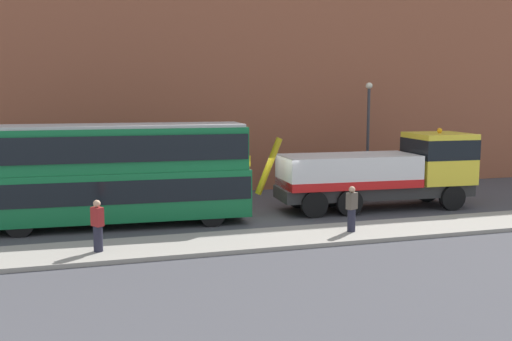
# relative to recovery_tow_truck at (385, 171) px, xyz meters

# --- Properties ---
(ground_plane) EXTENTS (120.00, 120.00, 0.00)m
(ground_plane) POSITION_rel_recovery_tow_truck_xyz_m (-5.84, 0.08, -1.76)
(ground_plane) COLOR #424247
(near_kerb) EXTENTS (60.00, 2.80, 0.15)m
(near_kerb) POSITION_rel_recovery_tow_truck_xyz_m (-5.84, -4.12, -1.68)
(near_kerb) COLOR gray
(near_kerb) RESTS_ON ground_plane
(building_facade) EXTENTS (60.00, 1.50, 16.00)m
(building_facade) POSITION_rel_recovery_tow_truck_xyz_m (-5.84, 7.18, 6.31)
(building_facade) COLOR #935138
(building_facade) RESTS_ON ground_plane
(recovery_tow_truck) EXTENTS (10.20, 3.11, 3.67)m
(recovery_tow_truck) POSITION_rel_recovery_tow_truck_xyz_m (0.00, 0.00, 0.00)
(recovery_tow_truck) COLOR #2D2D2D
(recovery_tow_truck) RESTS_ON ground_plane
(double_decker_bus) EXTENTS (11.14, 3.13, 4.06)m
(double_decker_bus) POSITION_rel_recovery_tow_truck_xyz_m (-12.19, 0.03, 0.47)
(double_decker_bus) COLOR #146B38
(double_decker_bus) RESTS_ON ground_plane
(pedestrian_onlooker) EXTENTS (0.43, 0.48, 1.71)m
(pedestrian_onlooker) POSITION_rel_recovery_tow_truck_xyz_m (-12.88, -4.35, -0.77)
(pedestrian_onlooker) COLOR #232333
(pedestrian_onlooker) RESTS_ON near_kerb
(pedestrian_bystander) EXTENTS (0.47, 0.41, 1.71)m
(pedestrian_bystander) POSITION_rel_recovery_tow_truck_xyz_m (-3.73, -4.24, -0.77)
(pedestrian_bystander) COLOR #232333
(pedestrian_bystander) RESTS_ON near_kerb
(street_lamp) EXTENTS (0.36, 0.36, 5.83)m
(street_lamp) POSITION_rel_recovery_tow_truck_xyz_m (1.73, 4.99, 1.71)
(street_lamp) COLOR #38383D
(street_lamp) RESTS_ON ground_plane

